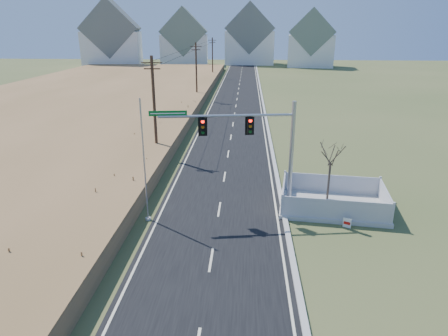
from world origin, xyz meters
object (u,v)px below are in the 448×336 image
Objects in this scene: fence_enclosure at (332,204)px; open_sign at (347,223)px; bare_tree at (331,153)px; traffic_signal_mast at (262,146)px; flagpole at (145,174)px.

fence_enclosure reaches higher than open_sign.
open_sign is 0.13× the size of bare_tree.
traffic_signal_mast is 6.83m from open_sign.
fence_enclosure is at bearing 20.23° from bare_tree.
open_sign is at bearing -30.03° from traffic_signal_mast.
flagpole is (-11.71, -2.37, 2.72)m from fence_enclosure.
flagpole reaches higher than open_sign.
open_sign is 0.08× the size of flagpole.
traffic_signal_mast is at bearing -173.76° from bare_tree.
traffic_signal_mast is 14.73× the size of open_sign.
bare_tree is at bearing 133.10° from open_sign.
fence_enclosure is at bearing 123.80° from open_sign.
open_sign is 4.42m from bare_tree.
fence_enclosure is 12.07× the size of open_sign.
open_sign is at bearing -1.57° from flagpole.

